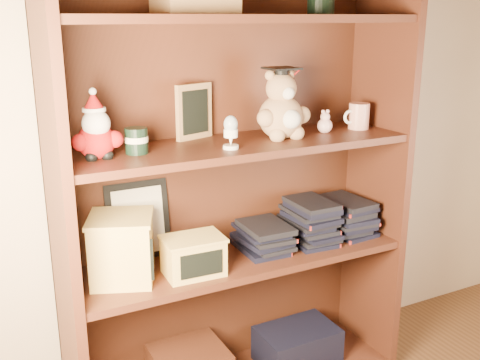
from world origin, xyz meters
The scene contains 16 objects.
bookcase centered at (-0.08, 1.36, 0.78)m, with size 1.20×0.35×1.60m.
shelf_lower centered at (-0.08, 1.30, 0.54)m, with size 1.14×0.33×0.02m.
shelf_upper centered at (-0.08, 1.30, 0.94)m, with size 1.14×0.33×0.02m.
santa_plush centered at (-0.54, 1.30, 1.03)m, with size 0.15×0.11×0.21m.
teachers_tin centered at (-0.42, 1.30, 0.99)m, with size 0.07×0.07×0.08m.
chalkboard_plaque centered at (-0.19, 1.42, 1.04)m, with size 0.14×0.10×0.18m.
egg_cup centered at (-0.15, 1.23, 1.01)m, with size 0.05×0.05×0.10m.
grad_teddy_bear centered at (0.08, 1.30, 1.04)m, with size 0.20×0.17×0.24m.
pink_figurine centered at (0.26, 1.31, 0.98)m, with size 0.05×0.05×0.08m.
teacher_mug centered at (0.41, 1.30, 1.00)m, with size 0.11×0.07×0.09m.
certificate_frame centered at (-0.39, 1.44, 0.68)m, with size 0.21×0.06×0.27m.
treats_box centered at (-0.49, 1.30, 0.66)m, with size 0.25×0.25×0.21m.
pencils_box centered at (-0.28, 1.24, 0.61)m, with size 0.20×0.15×0.13m.
book_stack_left centered at (0.02, 1.30, 0.60)m, with size 0.14×0.20×0.10m.
book_stack_mid centered at (0.21, 1.30, 0.63)m, with size 0.14×0.20×0.16m.
book_stack_right centered at (0.38, 1.30, 0.61)m, with size 0.14×0.20×0.13m.
Camera 1 is at (-0.90, -0.29, 1.34)m, focal length 42.00 mm.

